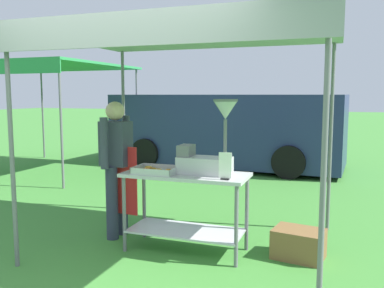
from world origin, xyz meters
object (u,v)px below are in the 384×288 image
(neighbour_tent, at_px, (46,68))
(supply_crate, at_px, (299,244))
(donut_cart, at_px, (186,195))
(van_navy, at_px, (226,129))
(donut_fryer, at_px, (209,149))
(stall_canopy, at_px, (189,39))
(donut_tray, at_px, (155,171))
(menu_sign, at_px, (225,168))
(vendor, at_px, (117,162))

(neighbour_tent, bearing_deg, supply_crate, -29.81)
(supply_crate, bearing_deg, donut_cart, -170.27)
(donut_cart, relative_size, van_navy, 0.25)
(neighbour_tent, bearing_deg, donut_fryer, -35.72)
(donut_fryer, bearing_deg, supply_crate, 10.36)
(supply_crate, bearing_deg, stall_canopy, -174.97)
(donut_tray, distance_m, menu_sign, 0.80)
(menu_sign, height_order, vendor, vendor)
(vendor, bearing_deg, menu_sign, -13.77)
(supply_crate, bearing_deg, van_navy, 112.87)
(menu_sign, xyz_separation_m, vendor, (-1.41, 0.35, -0.07))
(donut_fryer, bearing_deg, vendor, 173.95)
(van_navy, xyz_separation_m, neighbour_tent, (-3.55, -1.89, 1.39))
(donut_cart, relative_size, neighbour_tent, 0.43)
(donut_tray, distance_m, vendor, 0.68)
(supply_crate, bearing_deg, vendor, -178.76)
(donut_cart, distance_m, donut_tray, 0.42)
(menu_sign, distance_m, vendor, 1.45)
(donut_fryer, relative_size, menu_sign, 2.90)
(stall_canopy, relative_size, vendor, 1.90)
(van_navy, height_order, neighbour_tent, neighbour_tent)
(supply_crate, height_order, neighbour_tent, neighbour_tent)
(stall_canopy, distance_m, vendor, 1.65)
(menu_sign, height_order, van_navy, van_navy)
(donut_cart, xyz_separation_m, donut_tray, (-0.30, -0.11, 0.26))
(donut_cart, bearing_deg, donut_fryer, 7.35)
(donut_fryer, bearing_deg, stall_canopy, 164.95)
(donut_fryer, xyz_separation_m, supply_crate, (0.93, 0.17, -0.97))
(vendor, bearing_deg, donut_tray, -23.02)
(menu_sign, bearing_deg, neighbour_tent, 143.91)
(stall_canopy, relative_size, donut_tray, 6.74)
(donut_cart, xyz_separation_m, menu_sign, (0.49, -0.19, 0.36))
(supply_crate, distance_m, van_navy, 5.66)
(donut_tray, bearing_deg, van_navy, 97.32)
(donut_cart, relative_size, vendor, 0.83)
(stall_canopy, bearing_deg, van_navy, 100.82)
(vendor, relative_size, van_navy, 0.30)
(vendor, height_order, van_navy, van_navy)
(stall_canopy, relative_size, supply_crate, 5.48)
(donut_cart, xyz_separation_m, vendor, (-0.93, 0.16, 0.29))
(stall_canopy, height_order, supply_crate, stall_canopy)
(donut_cart, height_order, van_navy, van_navy)
(vendor, xyz_separation_m, neighbour_tent, (-3.63, 3.33, 1.37))
(donut_fryer, distance_m, vendor, 1.20)
(donut_cart, xyz_separation_m, neighbour_tent, (-4.55, 3.48, 1.66))
(menu_sign, distance_m, van_navy, 5.76)
(van_navy, bearing_deg, neighbour_tent, -151.93)
(donut_tray, relative_size, van_navy, 0.08)
(supply_crate, bearing_deg, menu_sign, -150.41)
(stall_canopy, bearing_deg, menu_sign, -30.68)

